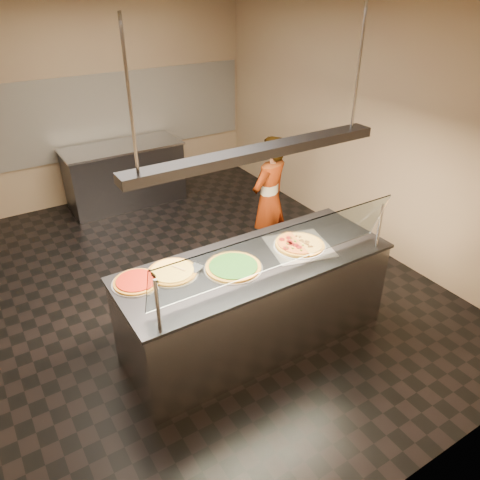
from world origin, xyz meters
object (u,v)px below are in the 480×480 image
perforated_tray (299,246)px  pizza_spinach (233,266)px  half_pizza_sausage (308,241)px  worker (269,200)px  pizza_cheese (172,271)px  heat_lamp_housing (258,152)px  pizza_tomato (136,282)px  prep_table (125,175)px  sneeze_guard (280,249)px  serving_counter (255,301)px  pizza_spatula (185,268)px  half_pizza_pepperoni (290,247)px

perforated_tray → pizza_spinach: 0.72m
half_pizza_sausage → worker: worker is taller
pizza_cheese → heat_lamp_housing: heat_lamp_housing is taller
pizza_tomato → prep_table: 3.68m
sneeze_guard → worker: size_ratio=1.46×
sneeze_guard → worker: (1.01, 1.58, -0.44)m
sneeze_guard → heat_lamp_housing: heat_lamp_housing is taller
half_pizza_sausage → pizza_cheese: bearing=170.1°
serving_counter → prep_table: same height
perforated_tray → pizza_spinach: (-0.72, 0.02, 0.01)m
pizza_spinach → pizza_spatula: pizza_spatula is taller
perforated_tray → prep_table: bearing=96.6°
pizza_spatula → prep_table: 3.62m
half_pizza_pepperoni → pizza_tomato: bearing=170.0°
pizza_spinach → prep_table: 3.76m
serving_counter → pizza_cheese: 0.90m
half_pizza_sausage → pizza_spatula: size_ratio=2.02×
half_pizza_pepperoni → pizza_spinach: size_ratio=0.97×
sneeze_guard → half_pizza_sausage: size_ratio=4.58×
sneeze_guard → pizza_spatula: (-0.61, 0.53, -0.27)m
perforated_tray → heat_lamp_housing: 1.12m
pizza_cheese → pizza_tomato: size_ratio=1.10×
pizza_spinach → pizza_tomato: pizza_spinach is taller
serving_counter → pizza_spatula: pizza_spatula is taller
perforated_tray → pizza_cheese: size_ratio=1.50×
half_pizza_sausage → serving_counter: bearing=178.9°
half_pizza_pepperoni → half_pizza_sausage: bearing=0.0°
half_pizza_sausage → heat_lamp_housing: bearing=178.9°
pizza_spatula → prep_table: pizza_spatula is taller
pizza_spinach → half_pizza_sausage: bearing=-1.0°
pizza_spatula → prep_table: bearing=79.4°
half_pizza_pepperoni → pizza_spinach: half_pizza_pepperoni is taller
serving_counter → pizza_spatula: size_ratio=10.20×
pizza_tomato → heat_lamp_housing: (1.05, -0.24, 1.01)m
half_pizza_sausage → worker: (0.42, 1.24, -0.17)m
pizza_spatula → perforated_tray: bearing=-10.5°
pizza_cheese → prep_table: size_ratio=0.26×
sneeze_guard → half_pizza_pepperoni: size_ratio=4.58×
serving_counter → half_pizza_sausage: bearing=-1.1°
pizza_spatula → worker: size_ratio=0.16×
pizza_spatula → sneeze_guard: bearing=-41.1°
sneeze_guard → pizza_spinach: 0.50m
pizza_spinach → pizza_cheese: pizza_spinach is taller
serving_counter → half_pizza_sausage: half_pizza_sausage is taller
pizza_tomato → serving_counter: bearing=-12.8°
worker → perforated_tray: bearing=47.6°
heat_lamp_housing → worker: bearing=50.5°
serving_counter → half_pizza_pepperoni: bearing=-1.8°
worker → heat_lamp_housing: bearing=31.1°
serving_counter → heat_lamp_housing: (0.00, -0.00, 1.48)m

